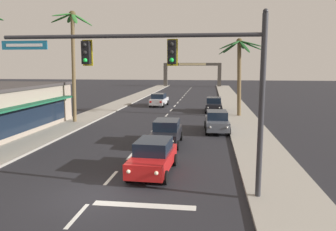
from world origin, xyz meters
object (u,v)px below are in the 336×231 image
palm_left_second (73,46)px  palm_right_third (240,61)px  town_gateway_arch (192,71)px  sedan_parked_mid_kerb (217,121)px  sedan_third_in_queue (167,132)px  sedan_parked_nearest_kerb (214,105)px  sedan_lead_at_stop_bar (153,156)px  sedan_oncoming_far (159,100)px  traffic_signal_mast (177,70)px

palm_left_second → palm_right_third: (15.35, 5.78, -1.25)m
town_gateway_arch → palm_right_third: bearing=-81.3°
sedan_parked_mid_kerb → sedan_third_in_queue: bearing=-125.1°
sedan_parked_nearest_kerb → palm_left_second: (-12.85, -9.20, 6.21)m
sedan_lead_at_stop_bar → palm_left_second: bearing=125.8°
sedan_third_in_queue → palm_left_second: bearing=142.4°
sedan_oncoming_far → palm_right_third: size_ratio=0.56×
sedan_lead_at_stop_bar → palm_left_second: palm_left_second is taller
sedan_parked_mid_kerb → palm_left_second: (-13.00, 2.41, 6.21)m
traffic_signal_mast → sedan_lead_at_stop_bar: (-1.46, 2.67, -4.32)m
sedan_oncoming_far → palm_left_second: (-5.72, -13.73, 6.21)m
traffic_signal_mast → sedan_oncoming_far: (-5.41, 29.78, -4.32)m
sedan_lead_at_stop_bar → sedan_parked_nearest_kerb: bearing=82.0°
sedan_third_in_queue → town_gateway_arch: size_ratio=0.31×
traffic_signal_mast → palm_left_second: 19.62m
sedan_lead_at_stop_bar → sedan_third_in_queue: 6.03m
traffic_signal_mast → sedan_lead_at_stop_bar: size_ratio=2.38×
sedan_lead_at_stop_bar → sedan_parked_mid_kerb: size_ratio=1.00×
sedan_oncoming_far → palm_right_third: palm_right_third is taller
sedan_lead_at_stop_bar → sedan_oncoming_far: 27.40m
traffic_signal_mast → sedan_parked_nearest_kerb: size_ratio=2.40×
sedan_third_in_queue → palm_right_third: size_ratio=0.55×
sedan_parked_nearest_kerb → town_gateway_arch: size_ratio=0.31×
traffic_signal_mast → palm_right_third: bearing=79.1°
sedan_parked_nearest_kerb → sedan_parked_mid_kerb: 11.61m
sedan_oncoming_far → sedan_parked_mid_kerb: 17.71m
sedan_parked_mid_kerb → sedan_oncoming_far: bearing=114.3°
sedan_third_in_queue → palm_right_third: (5.81, 13.13, 4.96)m
sedan_third_in_queue → palm_right_third: 15.19m
sedan_third_in_queue → town_gateway_arch: town_gateway_arch is taller
palm_right_third → sedan_parked_mid_kerb: bearing=-106.0°
sedan_parked_mid_kerb → palm_right_third: (2.34, 8.19, 4.96)m
traffic_signal_mast → palm_right_third: palm_right_third is taller
sedan_parked_nearest_kerb → palm_left_second: palm_left_second is taller
sedan_parked_nearest_kerb → palm_right_third: bearing=-53.9°
palm_left_second → palm_right_third: size_ratio=1.26×
traffic_signal_mast → sedan_oncoming_far: traffic_signal_mast is taller
sedan_third_in_queue → sedan_parked_mid_kerb: bearing=54.9°
traffic_signal_mast → town_gateway_arch: size_ratio=0.73×
palm_left_second → palm_right_third: palm_left_second is taller
traffic_signal_mast → town_gateway_arch: traffic_signal_mast is taller
traffic_signal_mast → sedan_parked_nearest_kerb: bearing=86.1°
palm_left_second → town_gateway_arch: bearing=82.0°
sedan_parked_mid_kerb → palm_left_second: palm_left_second is taller
palm_left_second → sedan_parked_nearest_kerb: bearing=35.6°
traffic_signal_mast → sedan_third_in_queue: 9.84m
sedan_parked_nearest_kerb → town_gateway_arch: 46.29m
sedan_parked_nearest_kerb → palm_left_second: 16.98m
palm_left_second → town_gateway_arch: 55.73m
sedan_parked_mid_kerb → palm_right_third: bearing=74.0°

